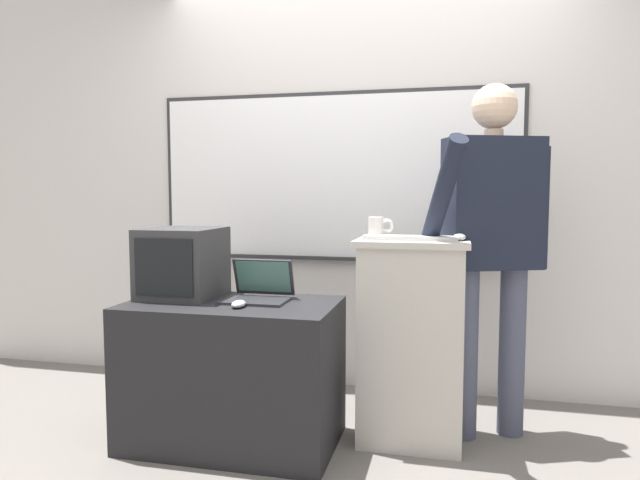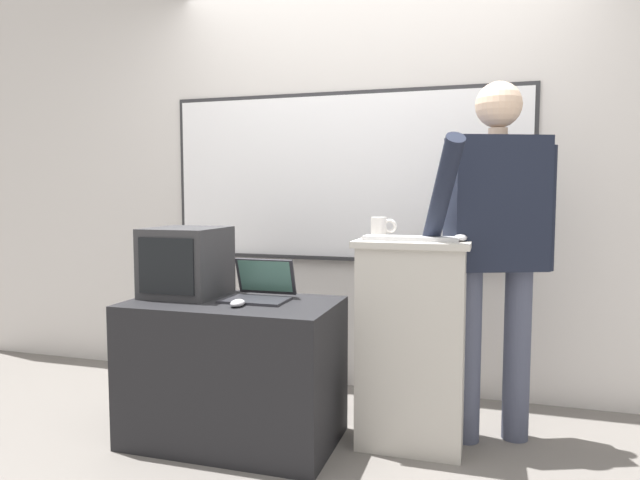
{
  "view_description": "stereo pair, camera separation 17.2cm",
  "coord_description": "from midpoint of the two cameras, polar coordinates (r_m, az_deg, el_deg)",
  "views": [
    {
      "loc": [
        0.54,
        -2.25,
        1.23
      ],
      "look_at": [
        -0.08,
        0.42,
        1.0
      ],
      "focal_mm": 32.0,
      "sensor_mm": 36.0,
      "label": 1
    },
    {
      "loc": [
        0.71,
        -2.2,
        1.23
      ],
      "look_at": [
        -0.08,
        0.42,
        1.0
      ],
      "focal_mm": 32.0,
      "sensor_mm": 36.0,
      "label": 2
    }
  ],
  "objects": [
    {
      "name": "wireless_keyboard",
      "position": [
        2.74,
        7.25,
        0.21
      ],
      "size": [
        0.45,
        0.12,
        0.02
      ],
      "color": "silver",
      "rests_on": "lectern_podium"
    },
    {
      "name": "computer_mouse_by_laptop",
      "position": [
        2.69,
        -9.98,
        -6.34
      ],
      "size": [
        0.06,
        0.1,
        0.03
      ],
      "color": "#BCBCC1",
      "rests_on": "side_desk"
    },
    {
      "name": "person_presenter",
      "position": [
        2.91,
        15.18,
        0.68
      ],
      "size": [
        0.64,
        0.69,
        1.76
      ],
      "rotation": [
        0.0,
        0.0,
        0.38
      ],
      "color": "#474C60",
      "rests_on": "ground_plane"
    },
    {
      "name": "back_wall",
      "position": [
        3.6,
        3.11,
        7.1
      ],
      "size": [
        6.4,
        0.17,
        2.76
      ],
      "color": "silver",
      "rests_on": "ground_plane"
    },
    {
      "name": "computer_mouse_by_keyboard",
      "position": [
        2.74,
        12.04,
        0.29
      ],
      "size": [
        0.06,
        0.1,
        0.03
      ],
      "color": "#BCBCC1",
      "rests_on": "lectern_podium"
    },
    {
      "name": "side_desk",
      "position": [
        2.91,
        -10.44,
        -12.93
      ],
      "size": [
        1.02,
        0.59,
        0.7
      ],
      "color": "black",
      "rests_on": "ground_plane"
    },
    {
      "name": "coffee_mug",
      "position": [
        2.95,
        4.1,
        1.35
      ],
      "size": [
        0.13,
        0.08,
        0.1
      ],
      "color": "silver",
      "rests_on": "lectern_podium"
    },
    {
      "name": "crt_monitor",
      "position": [
        3.0,
        -15.19,
        -2.2
      ],
      "size": [
        0.36,
        0.39,
        0.35
      ],
      "color": "#333335",
      "rests_on": "side_desk"
    },
    {
      "name": "lectern_podium",
      "position": [
        2.88,
        7.43,
        -9.89
      ],
      "size": [
        0.54,
        0.42,
        1.01
      ],
      "color": "#BCB7AD",
      "rests_on": "ground_plane"
    },
    {
      "name": "laptop",
      "position": [
        2.86,
        -7.83,
        -4.86
      ],
      "size": [
        0.32,
        0.28,
        0.2
      ],
      "color": "#28282D",
      "rests_on": "side_desk"
    }
  ]
}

